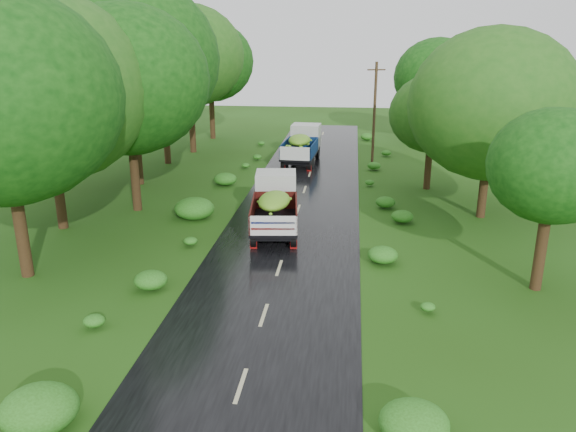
# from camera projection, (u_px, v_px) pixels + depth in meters

# --- Properties ---
(ground) EXTENTS (120.00, 120.00, 0.00)m
(ground) POSITION_uv_depth(u_px,v_px,m) (241.00, 386.00, 15.10)
(ground) COLOR #1F400D
(ground) RESTS_ON ground
(road) EXTENTS (6.50, 80.00, 0.02)m
(road) POSITION_uv_depth(u_px,v_px,m) (268.00, 302.00, 19.82)
(road) COLOR black
(road) RESTS_ON ground
(road_lines) EXTENTS (0.12, 69.60, 0.00)m
(road_lines) POSITION_uv_depth(u_px,v_px,m) (272.00, 289.00, 20.76)
(road_lines) COLOR #BFB78C
(road_lines) RESTS_ON road
(truck_near) EXTENTS (2.65, 5.97, 2.43)m
(truck_near) POSITION_uv_depth(u_px,v_px,m) (275.00, 202.00, 26.67)
(truck_near) COLOR black
(truck_near) RESTS_ON ground
(truck_far) EXTENTS (2.50, 6.16, 2.54)m
(truck_far) POSITION_uv_depth(u_px,v_px,m) (302.00, 143.00, 40.61)
(truck_far) COLOR black
(truck_far) RESTS_ON ground
(utility_pole) EXTENTS (1.25, 0.32, 7.17)m
(utility_pole) POSITION_uv_depth(u_px,v_px,m) (374.00, 113.00, 39.54)
(utility_pole) COLOR #382616
(utility_pole) RESTS_ON ground
(trees_left) EXTENTS (6.75, 34.23, 9.64)m
(trees_left) POSITION_uv_depth(u_px,v_px,m) (136.00, 71.00, 32.99)
(trees_left) COLOR black
(trees_left) RESTS_ON ground
(trees_right) EXTENTS (5.82, 33.03, 7.58)m
(trees_right) POSITION_uv_depth(u_px,v_px,m) (463.00, 101.00, 33.11)
(trees_right) COLOR black
(trees_right) RESTS_ON ground
(shrubs) EXTENTS (11.90, 44.00, 0.70)m
(shrubs) POSITION_uv_depth(u_px,v_px,m) (294.00, 215.00, 28.21)
(shrubs) COLOR #265B15
(shrubs) RESTS_ON ground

